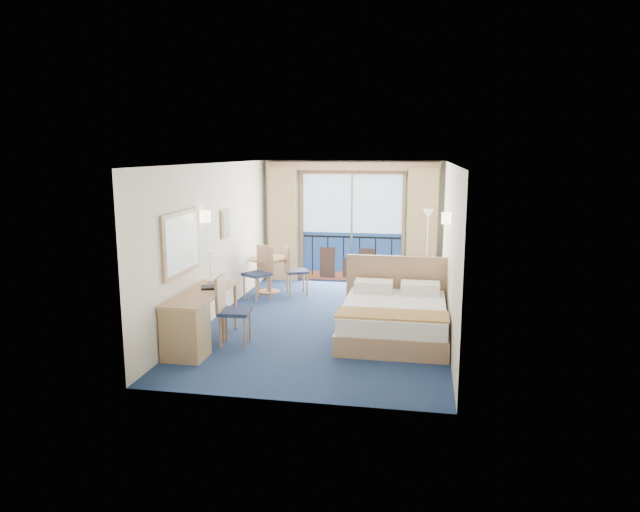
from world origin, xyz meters
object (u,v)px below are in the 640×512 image
(bed, at_px, (394,317))
(table_chair_a, at_px, (293,267))
(desk_chair, at_px, (229,306))
(floor_lamp, at_px, (428,229))
(table_chair_b, at_px, (260,269))
(nightstand, at_px, (433,300))
(desk, at_px, (189,325))
(round_table, at_px, (269,266))
(armchair, at_px, (417,276))

(bed, distance_m, table_chair_a, 3.23)
(desk_chair, bearing_deg, bed, -76.40)
(floor_lamp, xyz_separation_m, table_chair_b, (-3.26, -1.40, -0.70))
(nightstand, xyz_separation_m, table_chair_b, (-3.37, 0.53, 0.34))
(bed, height_order, desk, bed)
(nightstand, relative_size, desk, 0.30)
(table_chair_a, bearing_deg, nightstand, -132.64)
(nightstand, bearing_deg, floor_lamp, 93.24)
(bed, xyz_separation_m, desk, (-2.86, -1.36, 0.14))
(desk_chair, bearing_deg, round_table, -0.08)
(bed, bearing_deg, armchair, 83.39)
(bed, xyz_separation_m, desk_chair, (-2.45, -0.81, 0.29))
(bed, relative_size, armchair, 2.45)
(desk, relative_size, table_chair_b, 1.64)
(nightstand, distance_m, floor_lamp, 2.19)
(desk_chair, bearing_deg, table_chair_a, -9.41)
(bed, bearing_deg, table_chair_a, 132.74)
(table_chair_a, bearing_deg, round_table, 59.33)
(round_table, height_order, table_chair_b, table_chair_b)
(desk_chair, height_order, table_chair_a, desk_chair)
(bed, bearing_deg, round_table, 138.13)
(table_chair_a, bearing_deg, desk_chair, 151.55)
(bed, height_order, table_chair_b, bed)
(nightstand, distance_m, desk, 4.45)
(nightstand, xyz_separation_m, floor_lamp, (-0.11, 1.93, 1.03))
(table_chair_b, bearing_deg, bed, -2.56)
(nightstand, xyz_separation_m, round_table, (-3.33, 1.02, 0.30))
(armchair, bearing_deg, desk, 45.11)
(round_table, bearing_deg, desk, -92.15)
(floor_lamp, height_order, table_chair_a, floor_lamp)
(floor_lamp, distance_m, table_chair_b, 3.61)
(floor_lamp, distance_m, table_chair_a, 2.96)
(armchair, relative_size, round_table, 1.06)
(table_chair_b, bearing_deg, table_chair_a, 69.71)
(nightstand, height_order, table_chair_a, table_chair_a)
(nightstand, bearing_deg, bed, -113.68)
(bed, bearing_deg, floor_lamp, 81.33)
(bed, height_order, round_table, bed)
(desk, bearing_deg, bed, 25.52)
(desk, xyz_separation_m, table_chair_b, (0.11, 3.31, 0.14))
(floor_lamp, bearing_deg, armchair, -107.91)
(desk_chair, xyz_separation_m, table_chair_a, (0.26, 3.18, -0.04))
(desk, xyz_separation_m, desk_chair, (0.41, 0.55, 0.15))
(table_chair_b, bearing_deg, desk_chair, -50.98)
(bed, bearing_deg, desk, -154.48)
(nightstand, bearing_deg, desk, -141.39)
(round_table, bearing_deg, floor_lamp, 15.82)
(desk_chair, bearing_deg, floor_lamp, -40.20)
(desk, bearing_deg, nightstand, 38.61)
(armchair, bearing_deg, floor_lamp, -115.17)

